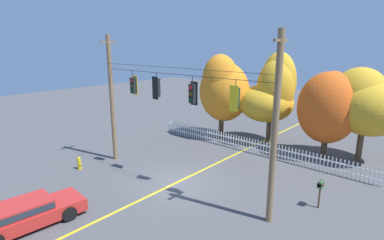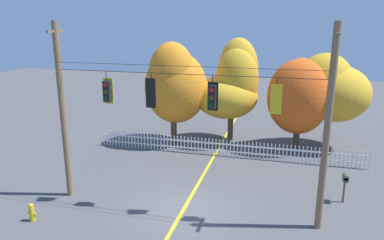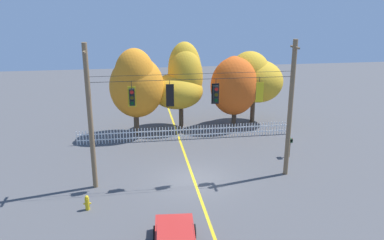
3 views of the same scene
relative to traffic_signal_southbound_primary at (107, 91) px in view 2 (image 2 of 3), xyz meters
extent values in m
plane|color=#4C4C4F|center=(3.39, -0.01, -5.17)|extent=(80.00, 80.00, 0.00)
cube|color=gold|center=(3.39, -0.01, -5.17)|extent=(0.16, 36.00, 0.01)
cylinder|color=brown|center=(-2.28, -0.01, -1.11)|extent=(0.28, 0.28, 8.11)
cylinder|color=brown|center=(9.05, -0.01, -1.11)|extent=(0.28, 0.28, 8.11)
cube|color=brown|center=(-2.28, -0.01, 2.49)|extent=(0.10, 1.10, 0.10)
cube|color=brown|center=(9.05, -0.01, 2.49)|extent=(0.10, 1.10, 0.10)
cylinder|color=black|center=(3.39, -0.01, 0.86)|extent=(11.12, 0.02, 0.02)
cylinder|color=black|center=(3.39, -0.26, 1.21)|extent=(11.12, 0.02, 0.02)
cylinder|color=black|center=(0.00, -0.01, 0.66)|extent=(0.03, 0.03, 0.42)
cube|color=yellow|center=(0.00, 0.12, -0.01)|extent=(0.43, 0.02, 1.13)
cube|color=black|center=(0.00, -0.01, -0.01)|extent=(0.30, 0.24, 0.91)
cylinder|color=red|center=(0.00, -0.14, 0.30)|extent=(0.20, 0.03, 0.20)
cube|color=black|center=(0.00, -0.19, 0.41)|extent=(0.22, 0.12, 0.06)
cylinder|color=#463B09|center=(0.00, -0.14, -0.01)|extent=(0.20, 0.03, 0.20)
cube|color=black|center=(0.00, -0.19, 0.11)|extent=(0.22, 0.12, 0.06)
cylinder|color=#073513|center=(0.00, -0.14, -0.31)|extent=(0.20, 0.03, 0.20)
cube|color=black|center=(0.00, -0.19, -0.19)|extent=(0.22, 0.12, 0.06)
cylinder|color=black|center=(2.04, -0.01, 0.71)|extent=(0.03, 0.03, 0.32)
cube|color=black|center=(2.04, -0.14, 0.05)|extent=(0.43, 0.02, 1.24)
cube|color=black|center=(2.04, -0.01, 0.05)|extent=(0.30, 0.24, 1.00)
cylinder|color=red|center=(2.04, 0.13, 0.38)|extent=(0.20, 0.03, 0.20)
cube|color=black|center=(2.04, 0.17, 0.50)|extent=(0.22, 0.12, 0.06)
cylinder|color=#463B09|center=(2.04, 0.13, 0.05)|extent=(0.20, 0.03, 0.20)
cube|color=black|center=(2.04, 0.17, 0.16)|extent=(0.22, 0.12, 0.06)
cylinder|color=#073513|center=(2.04, 0.13, -0.29)|extent=(0.20, 0.03, 0.20)
cube|color=black|center=(2.04, 0.17, -0.17)|extent=(0.22, 0.12, 0.06)
cylinder|color=black|center=(4.61, -0.01, 0.66)|extent=(0.03, 0.03, 0.40)
cube|color=black|center=(4.61, 0.12, -0.01)|extent=(0.43, 0.02, 1.17)
cube|color=black|center=(4.61, -0.01, -0.01)|extent=(0.30, 0.24, 0.94)
cylinder|color=red|center=(4.61, -0.14, 0.30)|extent=(0.20, 0.03, 0.20)
cube|color=black|center=(4.61, -0.19, 0.42)|extent=(0.22, 0.12, 0.06)
cylinder|color=#463B09|center=(4.61, -0.14, -0.01)|extent=(0.20, 0.03, 0.20)
cube|color=black|center=(4.61, -0.19, 0.10)|extent=(0.22, 0.12, 0.06)
cylinder|color=#073513|center=(4.61, -0.14, -0.32)|extent=(0.20, 0.03, 0.20)
cube|color=black|center=(4.61, -0.19, -0.21)|extent=(0.22, 0.12, 0.06)
cylinder|color=black|center=(7.10, -0.01, 0.69)|extent=(0.03, 0.03, 0.35)
cube|color=yellow|center=(7.10, -0.14, 0.05)|extent=(0.43, 0.02, 1.14)
cube|color=black|center=(7.10, -0.01, 0.05)|extent=(0.30, 0.24, 0.92)
cylinder|color=red|center=(7.10, 0.13, 0.36)|extent=(0.20, 0.03, 0.20)
cube|color=black|center=(7.10, 0.17, 0.47)|extent=(0.22, 0.12, 0.06)
cylinder|color=#463B09|center=(7.10, 0.13, 0.05)|extent=(0.20, 0.03, 0.20)
cube|color=black|center=(7.10, 0.17, 0.17)|extent=(0.22, 0.12, 0.06)
cylinder|color=#073513|center=(7.10, 0.13, -0.26)|extent=(0.20, 0.03, 0.20)
cube|color=black|center=(7.10, 0.17, -0.14)|extent=(0.22, 0.12, 0.06)
cube|color=white|center=(-4.16, 6.98, -4.64)|extent=(0.06, 0.04, 1.06)
cube|color=white|center=(-3.93, 6.98, -4.64)|extent=(0.06, 0.04, 1.06)
cube|color=white|center=(-3.71, 6.98, -4.64)|extent=(0.06, 0.04, 1.06)
cube|color=white|center=(-3.48, 6.98, -4.64)|extent=(0.06, 0.04, 1.06)
cube|color=white|center=(-3.26, 6.98, -4.64)|extent=(0.06, 0.04, 1.06)
cube|color=white|center=(-3.04, 6.98, -4.64)|extent=(0.06, 0.04, 1.06)
cube|color=white|center=(-2.81, 6.98, -4.64)|extent=(0.06, 0.04, 1.06)
cube|color=white|center=(-2.59, 6.98, -4.64)|extent=(0.06, 0.04, 1.06)
cube|color=white|center=(-2.36, 6.98, -4.64)|extent=(0.06, 0.04, 1.06)
cube|color=white|center=(-2.14, 6.98, -4.64)|extent=(0.06, 0.04, 1.06)
cube|color=white|center=(-1.92, 6.98, -4.64)|extent=(0.06, 0.04, 1.06)
cube|color=white|center=(-1.69, 6.98, -4.64)|extent=(0.06, 0.04, 1.06)
cube|color=white|center=(-1.47, 6.98, -4.64)|extent=(0.06, 0.04, 1.06)
cube|color=white|center=(-1.24, 6.98, -4.64)|extent=(0.06, 0.04, 1.06)
cube|color=white|center=(-1.02, 6.98, -4.64)|extent=(0.06, 0.04, 1.06)
cube|color=white|center=(-0.80, 6.98, -4.64)|extent=(0.06, 0.04, 1.06)
cube|color=white|center=(-0.57, 6.98, -4.64)|extent=(0.06, 0.04, 1.06)
cube|color=white|center=(-0.35, 6.98, -4.64)|extent=(0.06, 0.04, 1.06)
cube|color=white|center=(-0.12, 6.98, -4.64)|extent=(0.06, 0.04, 1.06)
cube|color=white|center=(0.10, 6.98, -4.64)|extent=(0.06, 0.04, 1.06)
cube|color=white|center=(0.32, 6.98, -4.64)|extent=(0.06, 0.04, 1.06)
cube|color=white|center=(0.55, 6.98, -4.64)|extent=(0.06, 0.04, 1.06)
cube|color=white|center=(0.77, 6.98, -4.64)|extent=(0.06, 0.04, 1.06)
cube|color=white|center=(1.00, 6.98, -4.64)|extent=(0.06, 0.04, 1.06)
cube|color=white|center=(1.22, 6.98, -4.64)|extent=(0.06, 0.04, 1.06)
cube|color=white|center=(1.44, 6.98, -4.64)|extent=(0.06, 0.04, 1.06)
cube|color=white|center=(1.67, 6.98, -4.64)|extent=(0.06, 0.04, 1.06)
cube|color=white|center=(1.89, 6.98, -4.64)|extent=(0.06, 0.04, 1.06)
cube|color=white|center=(2.11, 6.98, -4.64)|extent=(0.06, 0.04, 1.06)
cube|color=white|center=(2.34, 6.98, -4.64)|extent=(0.06, 0.04, 1.06)
cube|color=white|center=(2.56, 6.98, -4.64)|extent=(0.06, 0.04, 1.06)
cube|color=white|center=(2.79, 6.98, -4.64)|extent=(0.06, 0.04, 1.06)
cube|color=white|center=(3.01, 6.98, -4.64)|extent=(0.06, 0.04, 1.06)
cube|color=white|center=(3.23, 6.98, -4.64)|extent=(0.06, 0.04, 1.06)
cube|color=white|center=(3.46, 6.98, -4.64)|extent=(0.06, 0.04, 1.06)
cube|color=white|center=(3.68, 6.98, -4.64)|extent=(0.06, 0.04, 1.06)
cube|color=white|center=(3.91, 6.98, -4.64)|extent=(0.06, 0.04, 1.06)
cube|color=white|center=(4.13, 6.98, -4.64)|extent=(0.06, 0.04, 1.06)
cube|color=white|center=(4.35, 6.98, -4.64)|extent=(0.06, 0.04, 1.06)
cube|color=white|center=(4.58, 6.98, -4.64)|extent=(0.06, 0.04, 1.06)
cube|color=white|center=(4.80, 6.98, -4.64)|extent=(0.06, 0.04, 1.06)
cube|color=white|center=(5.03, 6.98, -4.64)|extent=(0.06, 0.04, 1.06)
cube|color=white|center=(5.25, 6.98, -4.64)|extent=(0.06, 0.04, 1.06)
cube|color=white|center=(5.47, 6.98, -4.64)|extent=(0.06, 0.04, 1.06)
cube|color=white|center=(5.70, 6.98, -4.64)|extent=(0.06, 0.04, 1.06)
cube|color=white|center=(5.92, 6.98, -4.64)|extent=(0.06, 0.04, 1.06)
cube|color=white|center=(6.15, 6.98, -4.64)|extent=(0.06, 0.04, 1.06)
cube|color=white|center=(6.37, 6.98, -4.64)|extent=(0.06, 0.04, 1.06)
cube|color=white|center=(6.59, 6.98, -4.64)|extent=(0.06, 0.04, 1.06)
cube|color=white|center=(6.82, 6.98, -4.64)|extent=(0.06, 0.04, 1.06)
cube|color=white|center=(7.04, 6.98, -4.64)|extent=(0.06, 0.04, 1.06)
cube|color=white|center=(7.27, 6.98, -4.64)|extent=(0.06, 0.04, 1.06)
cube|color=white|center=(7.49, 6.98, -4.64)|extent=(0.06, 0.04, 1.06)
cube|color=white|center=(7.71, 6.98, -4.64)|extent=(0.06, 0.04, 1.06)
cube|color=white|center=(7.94, 6.98, -4.64)|extent=(0.06, 0.04, 1.06)
cube|color=white|center=(8.16, 6.98, -4.64)|extent=(0.06, 0.04, 1.06)
cube|color=white|center=(8.39, 6.98, -4.64)|extent=(0.06, 0.04, 1.06)
cube|color=white|center=(8.61, 6.98, -4.64)|extent=(0.06, 0.04, 1.06)
cube|color=white|center=(8.83, 6.98, -4.64)|extent=(0.06, 0.04, 1.06)
cube|color=white|center=(9.06, 6.98, -4.64)|extent=(0.06, 0.04, 1.06)
cube|color=white|center=(9.28, 6.98, -4.64)|extent=(0.06, 0.04, 1.06)
cube|color=white|center=(9.51, 6.98, -4.64)|extent=(0.06, 0.04, 1.06)
cube|color=white|center=(9.73, 6.98, -4.64)|extent=(0.06, 0.04, 1.06)
cube|color=white|center=(9.95, 6.98, -4.64)|extent=(0.06, 0.04, 1.06)
cube|color=white|center=(10.18, 6.98, -4.64)|extent=(0.06, 0.04, 1.06)
cube|color=white|center=(10.40, 6.98, -4.64)|extent=(0.06, 0.04, 1.06)
cube|color=white|center=(10.62, 6.98, -4.64)|extent=(0.06, 0.04, 1.06)
cube|color=white|center=(10.85, 6.98, -4.64)|extent=(0.06, 0.04, 1.06)
cube|color=white|center=(11.07, 6.98, -4.64)|extent=(0.06, 0.04, 1.06)
cube|color=white|center=(11.30, 6.98, -4.64)|extent=(0.06, 0.04, 1.06)
cube|color=white|center=(11.52, 6.98, -4.64)|extent=(0.06, 0.04, 1.06)
cube|color=white|center=(11.74, 6.98, -4.64)|extent=(0.06, 0.04, 1.06)
cube|color=white|center=(11.97, 6.98, -4.64)|extent=(0.06, 0.04, 1.06)
cube|color=white|center=(12.19, 6.98, -4.64)|extent=(0.06, 0.04, 1.06)
cube|color=white|center=(4.02, 7.01, -4.85)|extent=(16.35, 0.03, 0.08)
cube|color=white|center=(4.02, 7.01, -4.41)|extent=(16.35, 0.03, 0.08)
cylinder|color=brown|center=(0.21, 8.68, -3.98)|extent=(0.41, 0.41, 2.39)
ellipsoid|color=orange|center=(0.35, 8.78, -1.36)|extent=(4.14, 3.68, 4.74)
ellipsoid|color=orange|center=(-0.15, 9.04, -1.51)|extent=(3.12, 2.63, 3.00)
ellipsoid|color=orange|center=(0.23, 8.37, -0.52)|extent=(3.07, 2.60, 4.31)
cylinder|color=brown|center=(3.89, 9.87, -3.95)|extent=(0.37, 0.37, 2.44)
ellipsoid|color=gold|center=(3.56, 9.79, -2.02)|extent=(4.19, 4.00, 2.87)
ellipsoid|color=gold|center=(4.24, 9.80, -0.92)|extent=(2.82, 2.59, 4.48)
ellipsoid|color=gold|center=(4.24, 10.22, -0.41)|extent=(2.67, 2.35, 4.51)
cylinder|color=#473828|center=(8.25, 9.38, -4.18)|extent=(0.39, 0.39, 1.99)
ellipsoid|color=#DB5619|center=(8.19, 9.37, -1.70)|extent=(3.89, 3.33, 4.74)
ellipsoid|color=#DB5619|center=(8.27, 9.85, -1.41)|extent=(2.70, 2.62, 4.19)
cylinder|color=brown|center=(10.16, 10.44, -3.83)|extent=(0.38, 0.38, 2.69)
ellipsoid|color=gold|center=(10.46, 10.32, -1.55)|extent=(4.23, 4.13, 3.57)
ellipsoid|color=gold|center=(9.74, 10.39, -0.95)|extent=(3.50, 3.22, 3.84)
cylinder|color=gold|center=(-2.47, -2.52, -4.86)|extent=(0.22, 0.22, 0.63)
sphere|color=gold|center=(-2.47, -2.52, -4.48)|extent=(0.20, 0.20, 0.20)
cylinder|color=gold|center=(-2.62, -2.52, -4.83)|extent=(0.08, 0.08, 0.08)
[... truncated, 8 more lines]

